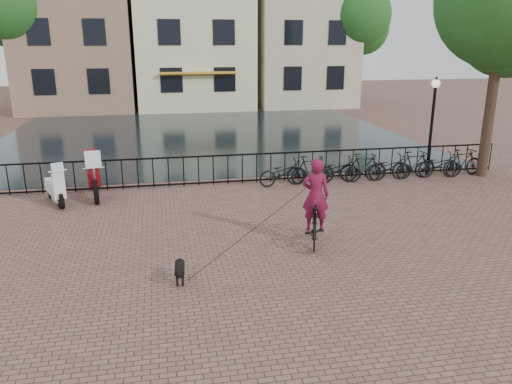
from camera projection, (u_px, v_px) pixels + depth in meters
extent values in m
plane|color=brown|center=(286.00, 296.00, 9.63)|extent=(100.00, 100.00, 0.00)
plane|color=black|center=(203.00, 135.00, 25.86)|extent=(20.00, 20.00, 0.00)
cube|color=black|center=(228.00, 155.00, 16.84)|extent=(20.00, 0.05, 0.05)
cube|color=black|center=(228.00, 181.00, 17.11)|extent=(20.00, 0.05, 0.05)
cube|color=#977358|center=(76.00, 21.00, 34.65)|extent=(7.50, 9.00, 12.00)
cube|color=beige|center=(192.00, 29.00, 36.26)|extent=(8.00, 9.00, 11.00)
cube|color=gold|center=(198.00, 74.00, 32.70)|extent=(5.00, 0.60, 0.15)
cube|color=#BEAB8D|center=(298.00, 19.00, 37.51)|extent=(7.00, 9.00, 12.50)
cylinder|color=black|center=(17.00, 66.00, 32.03)|extent=(0.36, 0.36, 6.30)
sphere|color=#1D501A|center=(9.00, 6.00, 30.97)|extent=(5.04, 5.04, 5.04)
cylinder|color=black|center=(491.00, 98.00, 17.34)|extent=(0.36, 0.36, 5.60)
sphere|color=#1D501A|center=(505.00, 0.00, 16.41)|extent=(4.48, 4.48, 4.48)
cylinder|color=black|center=(354.00, 65.00, 36.29)|extent=(0.36, 0.36, 5.95)
sphere|color=#1D501A|center=(357.00, 16.00, 35.30)|extent=(4.76, 4.76, 4.76)
cylinder|color=black|center=(431.00, 132.00, 17.61)|extent=(0.10, 0.10, 3.20)
sphere|color=beige|center=(436.00, 83.00, 17.11)|extent=(0.30, 0.30, 0.30)
imported|color=black|center=(315.00, 222.00, 11.96)|extent=(1.02, 1.87, 1.08)
imported|color=maroon|center=(316.00, 188.00, 11.71)|extent=(0.89, 0.72, 2.12)
imported|color=black|center=(283.00, 173.00, 16.77)|extent=(1.78, 0.81, 0.90)
imported|color=black|center=(311.00, 170.00, 16.93)|extent=(1.69, 0.56, 1.00)
imported|color=black|center=(337.00, 170.00, 17.12)|extent=(1.75, 0.70, 0.90)
imported|color=black|center=(363.00, 167.00, 17.28)|extent=(1.70, 0.63, 1.00)
imported|color=black|center=(389.00, 167.00, 17.46)|extent=(1.72, 0.60, 0.90)
imported|color=black|center=(414.00, 165.00, 17.62)|extent=(1.68, 0.52, 1.00)
imported|color=black|center=(438.00, 165.00, 17.81)|extent=(1.78, 0.80, 0.90)
imported|color=black|center=(462.00, 162.00, 17.97)|extent=(1.71, 0.70, 1.00)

